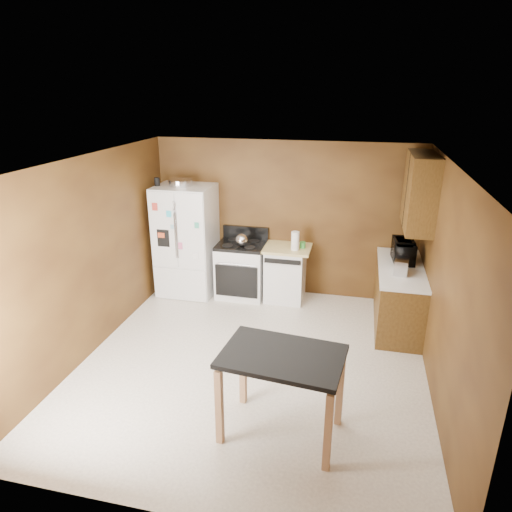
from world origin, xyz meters
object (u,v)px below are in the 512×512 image
(roasting_pan, at_px, (181,182))
(microwave, at_px, (403,252))
(island, at_px, (282,368))
(refrigerator, at_px, (186,241))
(gas_range, at_px, (242,269))
(toaster, at_px, (401,266))
(green_canister, at_px, (303,245))
(dishwasher, at_px, (285,273))
(kettle, at_px, (242,240))
(paper_towel, at_px, (295,241))
(pen_cup, at_px, (157,182))

(roasting_pan, xyz_separation_m, microwave, (3.43, -0.20, -0.81))
(roasting_pan, distance_m, island, 3.86)
(refrigerator, relative_size, island, 1.48)
(microwave, relative_size, gas_range, 0.47)
(toaster, height_order, refrigerator, refrigerator)
(green_canister, bearing_deg, dishwasher, -177.03)
(roasting_pan, bearing_deg, dishwasher, 1.81)
(roasting_pan, bearing_deg, microwave, -3.35)
(gas_range, bearing_deg, kettle, -72.58)
(microwave, bearing_deg, gas_range, 79.82)
(paper_towel, xyz_separation_m, toaster, (1.53, -0.64, -0.03))
(kettle, relative_size, toaster, 0.70)
(kettle, xyz_separation_m, island, (1.16, -2.91, -0.24))
(paper_towel, xyz_separation_m, gas_range, (-0.88, 0.07, -0.57))
(kettle, relative_size, refrigerator, 0.11)
(toaster, bearing_deg, refrigerator, 177.49)
(refrigerator, height_order, island, refrigerator)
(toaster, xyz_separation_m, dishwasher, (-1.69, 0.73, -0.55))
(kettle, xyz_separation_m, green_canister, (0.94, 0.16, -0.06))
(green_canister, height_order, toaster, toaster)
(dishwasher, bearing_deg, microwave, -8.29)
(pen_cup, height_order, green_canister, pen_cup)
(toaster, distance_m, refrigerator, 3.38)
(paper_towel, xyz_separation_m, green_canister, (0.10, 0.11, -0.10))
(pen_cup, relative_size, kettle, 0.64)
(roasting_pan, distance_m, dishwasher, 2.19)
(pen_cup, height_order, kettle, pen_cup)
(kettle, distance_m, gas_range, 0.55)
(roasting_pan, xyz_separation_m, dishwasher, (1.68, 0.05, -1.40))
(gas_range, distance_m, dishwasher, 0.72)
(microwave, distance_m, island, 3.09)
(island, bearing_deg, pen_cup, 130.87)
(roasting_pan, bearing_deg, refrigerator, -30.35)
(pen_cup, bearing_deg, gas_range, 5.69)
(roasting_pan, distance_m, toaster, 3.54)
(paper_towel, distance_m, island, 2.99)
(refrigerator, distance_m, island, 3.64)
(green_canister, distance_m, microwave, 1.51)
(microwave, xyz_separation_m, dishwasher, (-1.74, 0.25, -0.59))
(toaster, distance_m, dishwasher, 1.92)
(dishwasher, height_order, island, island)
(gas_range, bearing_deg, pen_cup, -174.31)
(roasting_pan, distance_m, refrigerator, 0.95)
(gas_range, bearing_deg, island, -68.50)
(toaster, distance_m, microwave, 0.49)
(roasting_pan, distance_m, microwave, 3.53)
(gas_range, bearing_deg, dishwasher, 1.94)
(refrigerator, bearing_deg, island, -54.69)
(roasting_pan, xyz_separation_m, gas_range, (0.96, 0.03, -1.39))
(paper_towel, distance_m, microwave, 1.59)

